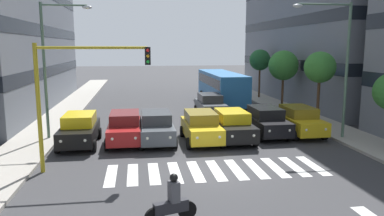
{
  "coord_description": "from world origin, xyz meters",
  "views": [
    {
      "loc": [
        3.35,
        15.34,
        5.35
      ],
      "look_at": [
        0.3,
        -5.12,
        1.94
      ],
      "focal_mm": 34.95,
      "sensor_mm": 36.0,
      "label": 1
    }
  ],
  "objects": [
    {
      "name": "car_row2_0",
      "position": [
        -2.27,
        -12.73,
        0.89
      ],
      "size": [
        2.02,
        4.44,
        1.72
      ],
      "color": "#474C51",
      "rests_on": "ground_plane"
    },
    {
      "name": "bus_behind_traffic",
      "position": [
        -4.35,
        -17.99,
        1.86
      ],
      "size": [
        2.78,
        10.5,
        3.0
      ],
      "color": "#286BAD",
      "rests_on": "ground_plane"
    },
    {
      "name": "car_3",
      "position": [
        -0.19,
        -4.96,
        0.89
      ],
      "size": [
        2.02,
        4.44,
        1.72
      ],
      "color": "gold",
      "rests_on": "ground_plane"
    },
    {
      "name": "car_2",
      "position": [
        -2.02,
        -5.02,
        0.89
      ],
      "size": [
        2.02,
        4.44,
        1.72
      ],
      "color": "black",
      "rests_on": "ground_plane"
    },
    {
      "name": "car_0",
      "position": [
        -6.44,
        -5.86,
        0.89
      ],
      "size": [
        2.02,
        4.44,
        1.72
      ],
      "color": "gold",
      "rests_on": "ground_plane"
    },
    {
      "name": "car_5",
      "position": [
        4.04,
        -5.37,
        0.89
      ],
      "size": [
        2.02,
        4.44,
        1.72
      ],
      "color": "maroon",
      "rests_on": "ground_plane"
    },
    {
      "name": "motorcycle_with_rider",
      "position": [
        2.37,
        4.63,
        0.65
      ],
      "size": [
        1.65,
        0.6,
        1.57
      ],
      "color": "black",
      "rests_on": "ground_plane"
    },
    {
      "name": "car_1",
      "position": [
        -4.35,
        -5.92,
        0.89
      ],
      "size": [
        2.02,
        4.44,
        1.72
      ],
      "color": "black",
      "rests_on": "ground_plane"
    },
    {
      "name": "street_lamp_right",
      "position": [
        8.0,
        -6.62,
        4.75
      ],
      "size": [
        2.83,
        0.28,
        7.6
      ],
      "color": "#4C6B56",
      "rests_on": "sidewalk_right"
    },
    {
      "name": "crosswalk_markings",
      "position": [
        0.0,
        0.0,
        0.0
      ],
      "size": [
        9.45,
        2.8,
        0.01
      ],
      "color": "silver",
      "rests_on": "ground_plane"
    },
    {
      "name": "street_lamp_left",
      "position": [
        -7.87,
        -4.3,
        4.83
      ],
      "size": [
        3.45,
        0.28,
        7.62
      ],
      "color": "#4C6B56",
      "rests_on": "sidewalk_left"
    },
    {
      "name": "traffic_light_gantry",
      "position": [
        6.04,
        -0.86,
        3.73
      ],
      "size": [
        4.79,
        0.36,
        5.5
      ],
      "color": "#AD991E",
      "rests_on": "ground_plane"
    },
    {
      "name": "car_6",
      "position": [
        6.49,
        -5.25,
        0.89
      ],
      "size": [
        2.02,
        4.44,
        1.72
      ],
      "color": "black",
      "rests_on": "ground_plane"
    },
    {
      "name": "car_4",
      "position": [
        2.31,
        -5.23,
        0.89
      ],
      "size": [
        2.02,
        4.44,
        1.72
      ],
      "color": "#474C51",
      "rests_on": "ground_plane"
    },
    {
      "name": "street_tree_2",
      "position": [
        -9.07,
        -15.1,
        3.74
      ],
      "size": [
        2.54,
        2.54,
        4.88
      ],
      "color": "#513823",
      "rests_on": "sidewalk_left"
    },
    {
      "name": "street_tree_1",
      "position": [
        -8.94,
        -8.42,
        3.94
      ],
      "size": [
        2.12,
        2.12,
        4.88
      ],
      "color": "#513823",
      "rests_on": "sidewalk_left"
    },
    {
      "name": "ground_plane",
      "position": [
        0.0,
        0.0,
        0.0
      ],
      "size": [
        180.0,
        180.0,
        0.0
      ],
      "primitive_type": "plane",
      "color": "#38383A"
    },
    {
      "name": "building_left_block_0",
      "position": [
        -15.66,
        -19.69,
        9.42
      ],
      "size": [
        10.29,
        23.65,
        18.84
      ],
      "color": "slate",
      "rests_on": "ground_plane"
    },
    {
      "name": "street_tree_3",
      "position": [
        -9.21,
        -21.68,
        3.96
      ],
      "size": [
        2.15,
        2.15,
        4.91
      ],
      "color": "#513823",
      "rests_on": "sidewalk_left"
    }
  ]
}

